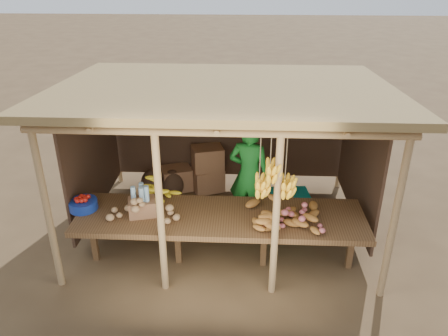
{
  "coord_description": "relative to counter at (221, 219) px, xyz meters",
  "views": [
    {
      "loc": [
        0.3,
        -5.98,
        3.93
      ],
      "look_at": [
        0.0,
        0.0,
        1.05
      ],
      "focal_mm": 35.0,
      "sensor_mm": 36.0,
      "label": 1
    }
  ],
  "objects": [
    {
      "name": "onion_heap",
      "position": [
        1.01,
        -0.22,
        0.24
      ],
      "size": [
        0.93,
        0.7,
        0.36
      ],
      "primitive_type": null,
      "rotation": [
        0.0,
        0.0,
        -0.27
      ],
      "color": "#B95A5F",
      "rests_on": "counter"
    },
    {
      "name": "bottle_box",
      "position": [
        -1.06,
        -0.03,
        0.23
      ],
      "size": [
        0.41,
        0.36,
        0.45
      ],
      "color": "#8D5E3F",
      "rests_on": "counter"
    },
    {
      "name": "vendor",
      "position": [
        0.39,
        1.04,
        0.15
      ],
      "size": [
        0.74,
        0.59,
        1.78
      ],
      "primitive_type": "imported",
      "rotation": [
        0.0,
        0.0,
        2.87
      ],
      "color": "#1B7B27",
      "rests_on": "ground"
    },
    {
      "name": "stall_structure",
      "position": [
        0.03,
        1.08,
        1.19
      ],
      "size": [
        4.7,
        3.5,
        2.43
      ],
      "color": "#A98457",
      "rests_on": "ground"
    },
    {
      "name": "sweet_potato_heap",
      "position": [
        0.86,
        -0.12,
        0.24
      ],
      "size": [
        1.24,
        0.99,
        0.36
      ],
      "primitive_type": null,
      "rotation": [
        0.0,
        0.0,
        -0.36
      ],
      "color": "#A06629",
      "rests_on": "counter"
    },
    {
      "name": "ground",
      "position": [
        -0.0,
        0.95,
        -0.74
      ],
      "size": [
        60.0,
        60.0,
        0.0
      ],
      "primitive_type": "plane",
      "color": "brown",
      "rests_on": "ground"
    },
    {
      "name": "carton_stack",
      "position": [
        -0.55,
        2.15,
        -0.36
      ],
      "size": [
        1.23,
        0.57,
        0.86
      ],
      "color": "#8D5E3F",
      "rests_on": "ground"
    },
    {
      "name": "burlap_sacks",
      "position": [
        -1.19,
        1.99,
        -0.49
      ],
      "size": [
        0.79,
        0.42,
        0.56
      ],
      "color": "#442D1F",
      "rests_on": "ground"
    },
    {
      "name": "tarp_crate",
      "position": [
        1.02,
        0.99,
        -0.42
      ],
      "size": [
        0.7,
        0.62,
        0.77
      ],
      "color": "brown",
      "rests_on": "ground"
    },
    {
      "name": "counter",
      "position": [
        0.0,
        0.0,
        0.0
      ],
      "size": [
        3.9,
        1.05,
        0.8
      ],
      "color": "brown",
      "rests_on": "ground"
    },
    {
      "name": "potato_heap",
      "position": [
        -1.01,
        -0.02,
        0.24
      ],
      "size": [
        1.09,
        0.87,
        0.36
      ],
      "primitive_type": null,
      "rotation": [
        0.0,
        0.0,
        -0.38
      ],
      "color": "tan",
      "rests_on": "counter"
    },
    {
      "name": "tomato_basin",
      "position": [
        -1.9,
        0.06,
        0.14
      ],
      "size": [
        0.39,
        0.39,
        0.2
      ],
      "rotation": [
        0.0,
        0.0,
        -0.26
      ],
      "color": "navy",
      "rests_on": "counter"
    },
    {
      "name": "banana_pile",
      "position": [
        -0.98,
        0.38,
        0.23
      ],
      "size": [
        0.61,
        0.45,
        0.35
      ],
      "primitive_type": null,
      "rotation": [
        0.0,
        0.0,
        0.23
      ],
      "color": "yellow",
      "rests_on": "counter"
    }
  ]
}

